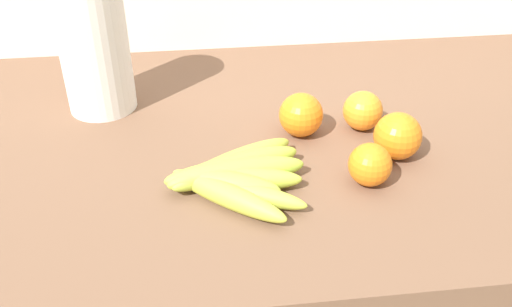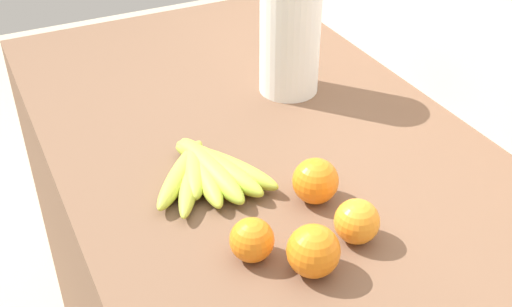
# 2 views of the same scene
# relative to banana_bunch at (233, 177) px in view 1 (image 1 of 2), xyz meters

# --- Properties ---
(wall_back) EXTENTS (1.87, 0.06, 1.30)m
(wall_back) POSITION_rel_banana_bunch_xyz_m (0.00, 0.55, -0.29)
(wall_back) COLOR silver
(wall_back) RESTS_ON ground
(banana_bunch) EXTENTS (0.22, 0.22, 0.04)m
(banana_bunch) POSITION_rel_banana_bunch_xyz_m (0.00, 0.00, 0.00)
(banana_bunch) COLOR #B9C33F
(banana_bunch) RESTS_ON counter
(orange_right) EXTENTS (0.07, 0.07, 0.07)m
(orange_right) POSITION_rel_banana_bunch_xyz_m (0.13, 0.14, 0.02)
(orange_right) COLOR orange
(orange_right) RESTS_ON counter
(orange_center) EXTENTS (0.08, 0.08, 0.08)m
(orange_center) POSITION_rel_banana_bunch_xyz_m (0.27, 0.05, 0.02)
(orange_center) COLOR orange
(orange_center) RESTS_ON counter
(orange_back_left) EXTENTS (0.07, 0.07, 0.07)m
(orange_back_left) POSITION_rel_banana_bunch_xyz_m (0.24, 0.14, 0.01)
(orange_back_left) COLOR orange
(orange_back_left) RESTS_ON counter
(orange_far_right) EXTENTS (0.07, 0.07, 0.07)m
(orange_far_right) POSITION_rel_banana_bunch_xyz_m (0.20, -0.01, 0.01)
(orange_far_right) COLOR orange
(orange_far_right) RESTS_ON counter
(paper_towel_roll) EXTENTS (0.12, 0.12, 0.28)m
(paper_towel_roll) POSITION_rel_banana_bunch_xyz_m (-0.22, 0.27, 0.11)
(paper_towel_roll) COLOR white
(paper_towel_roll) RESTS_ON counter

